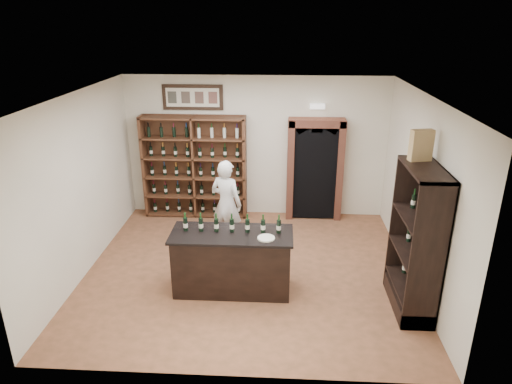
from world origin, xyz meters
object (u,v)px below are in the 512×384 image
wine_shelf (195,167)px  shopkeeper (226,204)px  wine_crate (421,145)px  counter_bottle_0 (185,224)px  tasting_counter (232,262)px  side_cabinet (415,262)px

wine_shelf → shopkeeper: (0.84, -1.40, -0.26)m
shopkeeper → wine_crate: bearing=175.9°
counter_bottle_0 → shopkeeper: bearing=73.0°
tasting_counter → counter_bottle_0: size_ratio=6.27×
side_cabinet → shopkeeper: side_cabinet is taller
wine_shelf → side_cabinet: same height
side_cabinet → wine_crate: wine_crate is taller
shopkeeper → side_cabinet: bearing=171.3°
tasting_counter → wine_shelf: bearing=110.6°
counter_bottle_0 → wine_crate: size_ratio=0.68×
counter_bottle_0 → shopkeeper: size_ratio=0.18×
counter_bottle_0 → side_cabinet: side_cabinet is taller
counter_bottle_0 → side_cabinet: (3.44, -0.35, -0.35)m
tasting_counter → side_cabinet: size_ratio=0.85×
wine_shelf → tasting_counter: (1.10, -2.93, -0.61)m
wine_crate → wine_shelf: bearing=129.9°
wine_crate → tasting_counter: bearing=168.1°
counter_bottle_0 → shopkeeper: (0.46, 1.49, -0.26)m
wine_shelf → tasting_counter: 3.19m
tasting_counter → side_cabinet: (2.72, -0.30, 0.26)m
shopkeeper → wine_crate: 3.67m
tasting_counter → shopkeeper: (-0.26, 1.54, 0.35)m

